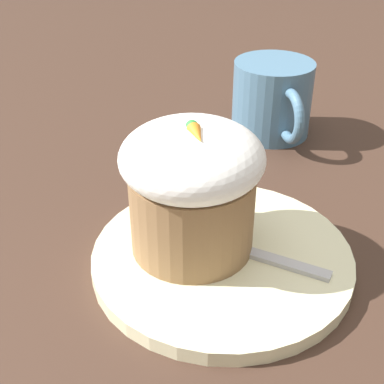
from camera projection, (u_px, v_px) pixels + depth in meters
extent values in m
plane|color=#3D281E|center=(222.00, 263.00, 0.43)|extent=(4.00, 4.00, 0.00)
cylinder|color=beige|center=(222.00, 257.00, 0.43)|extent=(0.21, 0.21, 0.01)
cylinder|color=olive|center=(192.00, 211.00, 0.41)|extent=(0.10, 0.10, 0.07)
ellipsoid|color=white|center=(192.00, 157.00, 0.39)|extent=(0.11, 0.11, 0.05)
cone|color=orange|center=(196.00, 133.00, 0.37)|extent=(0.02, 0.01, 0.01)
sphere|color=green|center=(192.00, 126.00, 0.38)|extent=(0.01, 0.01, 0.01)
cube|color=#B7B7BC|center=(278.00, 261.00, 0.41)|extent=(0.06, 0.07, 0.00)
ellipsoid|color=#B7B7BC|center=(211.00, 239.00, 0.43)|extent=(0.06, 0.06, 0.01)
cylinder|color=teal|center=(272.00, 98.00, 0.61)|extent=(0.09, 0.09, 0.09)
torus|color=teal|center=(290.00, 116.00, 0.57)|extent=(0.06, 0.01, 0.06)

